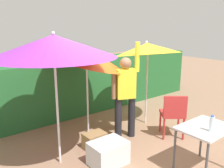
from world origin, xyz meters
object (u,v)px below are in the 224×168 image
cooler_box (108,153)px  crate_cardboard (95,141)px  chair_plastic (173,113)px  folding_table (205,132)px  umbrella_rainbow (86,55)px  bottle_water (212,124)px  umbrella_orange (147,49)px  person_vendor (125,92)px  umbrella_yellow (54,46)px

cooler_box → crate_cardboard: 0.58m
chair_plastic → folding_table: (-0.57, -1.02, 0.13)m
umbrella_rainbow → cooler_box: size_ratio=3.46×
umbrella_rainbow → bottle_water: bearing=-77.2°
umbrella_orange → person_vendor: size_ratio=1.03×
umbrella_orange → cooler_box: bearing=-154.1°
bottle_water → umbrella_yellow: bearing=132.1°
umbrella_yellow → cooler_box: (0.59, -0.52, -1.70)m
umbrella_orange → umbrella_yellow: (-2.26, -0.29, 0.20)m
umbrella_rainbow → cooler_box: umbrella_rainbow is taller
umbrella_orange → bottle_water: 2.28m
person_vendor → folding_table: 1.64m
umbrella_yellow → bottle_water: umbrella_yellow is taller
chair_plastic → folding_table: chair_plastic is taller
umbrella_yellow → umbrella_rainbow: bearing=35.0°
person_vendor → folding_table: bearing=-84.0°
umbrella_rainbow → umbrella_orange: 1.34m
chair_plastic → folding_table: bearing=-119.1°
umbrella_yellow → bottle_water: (1.52, -1.69, -1.05)m
bottle_water → umbrella_orange: bearing=69.6°
person_vendor → chair_plastic: size_ratio=2.11×
umbrella_rainbow → umbrella_yellow: size_ratio=0.96×
cooler_box → folding_table: bearing=-45.6°
umbrella_rainbow → bottle_water: (0.54, -2.38, -0.77)m
umbrella_orange → folding_table: bearing=-109.3°
cooler_box → bottle_water: bottle_water is taller
chair_plastic → crate_cardboard: (-1.47, 0.59, -0.37)m
person_vendor → umbrella_yellow: bearing=-178.0°
umbrella_rainbow → umbrella_yellow: umbrella_yellow is taller
person_vendor → cooler_box: person_vendor is taller
folding_table → bottle_water: size_ratio=3.33×
umbrella_orange → chair_plastic: 1.45m
umbrella_orange → folding_table: umbrella_orange is taller
crate_cardboard → cooler_box: bearing=-102.2°
umbrella_orange → umbrella_yellow: size_ratio=0.93×
person_vendor → folding_table: person_vendor is taller
crate_cardboard → umbrella_yellow: bearing=-176.3°
cooler_box → umbrella_orange: bearing=25.9°
person_vendor → bottle_water: size_ratio=7.83×
umbrella_yellow → cooler_box: 1.87m
folding_table → crate_cardboard: bearing=119.2°
chair_plastic → umbrella_orange: bearing=84.3°
umbrella_orange → crate_cardboard: bearing=-171.0°
chair_plastic → umbrella_yellow: bearing=166.0°
person_vendor → crate_cardboard: size_ratio=4.78×
umbrella_rainbow → person_vendor: 1.04m
umbrella_orange → crate_cardboard: umbrella_orange is taller
umbrella_rainbow → bottle_water: 2.56m
person_vendor → folding_table: size_ratio=2.35×
umbrella_yellow → chair_plastic: (2.18, -0.54, -1.38)m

